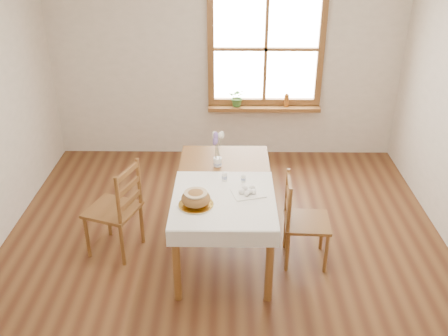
# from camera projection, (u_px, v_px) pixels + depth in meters

# --- Properties ---
(ground) EXTENTS (5.00, 5.00, 0.00)m
(ground) POSITION_uv_depth(u_px,v_px,m) (224.00, 266.00, 4.74)
(ground) COLOR brown
(ground) RESTS_ON ground
(room_walls) EXTENTS (4.60, 5.10, 2.65)m
(room_walls) POSITION_uv_depth(u_px,v_px,m) (224.00, 96.00, 3.95)
(room_walls) COLOR #EFE2CF
(room_walls) RESTS_ON ground
(window) EXTENTS (1.46, 0.08, 1.46)m
(window) POSITION_uv_depth(u_px,v_px,m) (266.00, 49.00, 6.25)
(window) COLOR brown
(window) RESTS_ON ground
(window_sill) EXTENTS (1.46, 0.20, 0.05)m
(window_sill) POSITION_uv_depth(u_px,v_px,m) (264.00, 108.00, 6.54)
(window_sill) COLOR brown
(window_sill) RESTS_ON ground
(dining_table) EXTENTS (0.90, 1.60, 0.75)m
(dining_table) POSITION_uv_depth(u_px,v_px,m) (224.00, 190.00, 4.70)
(dining_table) COLOR brown
(dining_table) RESTS_ON ground
(table_linen) EXTENTS (0.91, 0.99, 0.01)m
(table_linen) POSITION_uv_depth(u_px,v_px,m) (224.00, 199.00, 4.39)
(table_linen) COLOR white
(table_linen) RESTS_ON dining_table
(chair_left) EXTENTS (0.59, 0.58, 0.96)m
(chair_left) POSITION_uv_depth(u_px,v_px,m) (112.00, 208.00, 4.76)
(chair_left) COLOR brown
(chair_left) RESTS_ON ground
(chair_right) EXTENTS (0.46, 0.44, 0.89)m
(chair_right) POSITION_uv_depth(u_px,v_px,m) (307.00, 221.00, 4.63)
(chair_right) COLOR brown
(chair_right) RESTS_ON ground
(bread_plate) EXTENTS (0.34, 0.34, 0.02)m
(bread_plate) POSITION_uv_depth(u_px,v_px,m) (196.00, 205.00, 4.27)
(bread_plate) COLOR white
(bread_plate) RESTS_ON table_linen
(bread_loaf) EXTENTS (0.25, 0.25, 0.14)m
(bread_loaf) POSITION_uv_depth(u_px,v_px,m) (196.00, 197.00, 4.24)
(bread_loaf) COLOR olive
(bread_loaf) RESTS_ON bread_plate
(egg_napkin) EXTENTS (0.33, 0.30, 0.01)m
(egg_napkin) POSITION_uv_depth(u_px,v_px,m) (248.00, 193.00, 4.45)
(egg_napkin) COLOR white
(egg_napkin) RESTS_ON table_linen
(eggs) EXTENTS (0.26, 0.24, 0.05)m
(eggs) POSITION_uv_depth(u_px,v_px,m) (248.00, 190.00, 4.44)
(eggs) COLOR white
(eggs) RESTS_ON egg_napkin
(salt_shaker) EXTENTS (0.06, 0.06, 0.10)m
(salt_shaker) POSITION_uv_depth(u_px,v_px,m) (224.00, 176.00, 4.64)
(salt_shaker) COLOR white
(salt_shaker) RESTS_ON table_linen
(pepper_shaker) EXTENTS (0.05, 0.05, 0.08)m
(pepper_shaker) POSITION_uv_depth(u_px,v_px,m) (243.00, 178.00, 4.62)
(pepper_shaker) COLOR white
(pepper_shaker) RESTS_ON table_linen
(flower_vase) EXTENTS (0.09, 0.09, 0.09)m
(flower_vase) POSITION_uv_depth(u_px,v_px,m) (217.00, 163.00, 4.91)
(flower_vase) COLOR white
(flower_vase) RESTS_ON dining_table
(lavender_bouquet) EXTENTS (0.14, 0.14, 0.27)m
(lavender_bouquet) POSITION_uv_depth(u_px,v_px,m) (217.00, 146.00, 4.83)
(lavender_bouquet) COLOR #73589B
(lavender_bouquet) RESTS_ON flower_vase
(potted_plant) EXTENTS (0.25, 0.27, 0.19)m
(potted_plant) POSITION_uv_depth(u_px,v_px,m) (238.00, 99.00, 6.49)
(potted_plant) COLOR #3E702D
(potted_plant) RESTS_ON window_sill
(amber_bottle) EXTENTS (0.07, 0.07, 0.18)m
(amber_bottle) POSITION_uv_depth(u_px,v_px,m) (287.00, 100.00, 6.48)
(amber_bottle) COLOR #9B561C
(amber_bottle) RESTS_ON window_sill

